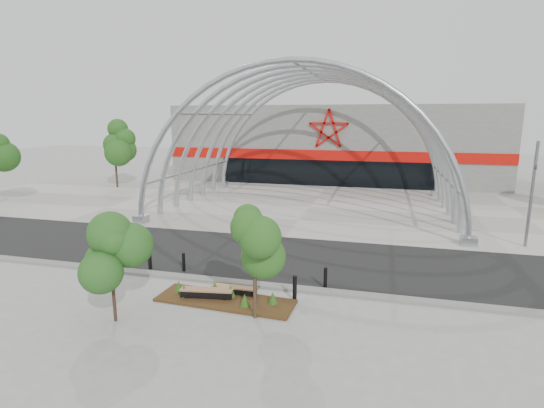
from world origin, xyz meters
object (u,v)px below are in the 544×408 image
(bench_1, at_px, (235,291))
(bench_0, at_px, (207,294))
(signal_pole, at_px, (532,193))
(street_tree_1, at_px, (254,242))
(bollard_2, at_px, (255,290))
(street_tree_0, at_px, (110,249))

(bench_1, bearing_deg, bench_0, -146.09)
(signal_pole, bearing_deg, street_tree_1, -135.58)
(bollard_2, bearing_deg, street_tree_0, -147.10)
(signal_pole, height_order, bollard_2, signal_pole)
(bench_1, relative_size, bollard_2, 1.99)
(bollard_2, bearing_deg, street_tree_1, -73.17)
(bench_0, bearing_deg, bollard_2, 9.64)
(street_tree_0, distance_m, bollard_2, 5.45)
(signal_pole, relative_size, bench_1, 3.17)
(signal_pole, xyz_separation_m, street_tree_0, (-16.30, -12.92, -0.37))
(street_tree_1, bearing_deg, bollard_2, 106.83)
(street_tree_1, distance_m, bench_1, 3.29)
(street_tree_1, relative_size, bench_0, 1.84)
(street_tree_0, height_order, bollard_2, street_tree_0)
(street_tree_0, relative_size, bench_1, 2.02)
(signal_pole, bearing_deg, bench_1, -142.79)
(street_tree_0, distance_m, bench_0, 4.13)
(signal_pole, distance_m, bollard_2, 16.01)
(bollard_2, bearing_deg, bench_1, 161.91)
(street_tree_1, bearing_deg, bench_1, 129.81)
(signal_pole, distance_m, bench_0, 17.68)
(signal_pole, relative_size, street_tree_0, 1.57)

